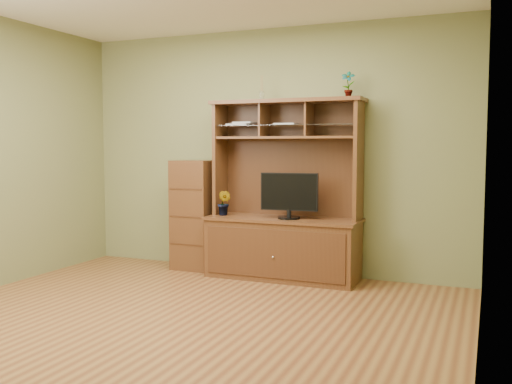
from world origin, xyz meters
The scene contains 8 objects.
room centered at (0.00, 0.00, 1.35)m, with size 4.54×4.04×2.74m.
media_hutch centered at (0.27, 1.73, 0.52)m, with size 1.66×0.61×1.90m.
monitor centered at (0.36, 1.65, 0.90)m, with size 0.61×0.23×0.48m.
orchid_plant centered at (-0.39, 1.65, 0.79)m, with size 0.15×0.12×0.28m, color #26551D.
top_plant centered at (0.93, 1.80, 2.04)m, with size 0.14×0.10×0.27m, color #2C5E20.
reed_diffuser centered at (-0.01, 1.80, 2.00)m, with size 0.05×0.05×0.27m.
magazines centered at (-0.08, 1.80, 1.65)m, with size 0.80×0.20×0.04m.
side_cabinet centered at (-0.83, 1.78, 0.62)m, with size 0.45×0.41×1.25m.
Camera 1 is at (2.30, -3.95, 1.42)m, focal length 40.00 mm.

